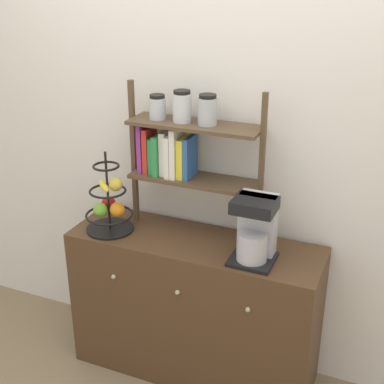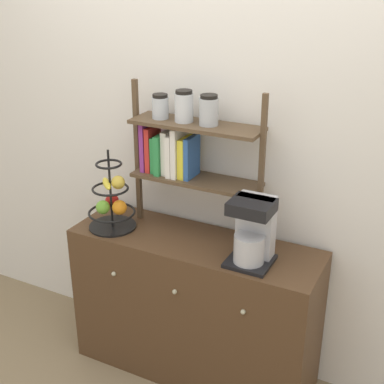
{
  "view_description": "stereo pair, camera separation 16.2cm",
  "coord_description": "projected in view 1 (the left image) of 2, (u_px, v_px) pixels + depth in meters",
  "views": [
    {
      "loc": [
        0.91,
        -1.95,
        2.07
      ],
      "look_at": [
        -0.01,
        0.2,
        1.06
      ],
      "focal_mm": 50.0,
      "sensor_mm": 36.0,
      "label": 1
    },
    {
      "loc": [
        1.05,
        -1.89,
        2.07
      ],
      "look_at": [
        -0.01,
        0.2,
        1.06
      ],
      "focal_mm": 50.0,
      "sensor_mm": 36.0,
      "label": 2
    }
  ],
  "objects": [
    {
      "name": "sideboard",
      "position": [
        194.0,
        307.0,
        2.81
      ],
      "size": [
        1.28,
        0.42,
        0.79
      ],
      "color": "#4C331E",
      "rests_on": "ground_plane"
    },
    {
      "name": "coffee_maker",
      "position": [
        255.0,
        230.0,
        2.43
      ],
      "size": [
        0.2,
        0.2,
        0.32
      ],
      "color": "black",
      "rests_on": "sideboard"
    },
    {
      "name": "shelf_hutch",
      "position": [
        180.0,
        145.0,
        2.6
      ],
      "size": [
        0.7,
        0.2,
        0.75
      ],
      "color": "brown",
      "rests_on": "sideboard"
    },
    {
      "name": "wall_back",
      "position": [
        214.0,
        130.0,
        2.66
      ],
      "size": [
        7.0,
        0.05,
        2.6
      ],
      "primitive_type": "cube",
      "color": "silver",
      "rests_on": "ground_plane"
    },
    {
      "name": "fruit_stand",
      "position": [
        109.0,
        205.0,
        2.71
      ],
      "size": [
        0.25,
        0.25,
        0.42
      ],
      "color": "black",
      "rests_on": "sideboard"
    }
  ]
}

